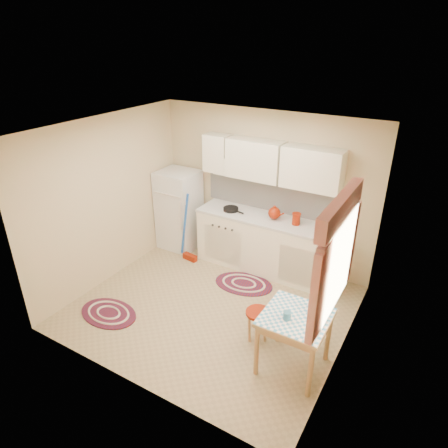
% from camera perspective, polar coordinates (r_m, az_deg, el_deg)
% --- Properties ---
extents(room_shell, '(3.64, 3.60, 2.52)m').
position_cam_1_polar(room_shell, '(5.09, 1.02, 3.59)').
color(room_shell, tan).
rests_on(room_shell, ground).
extents(fridge, '(0.65, 0.60, 1.40)m').
position_cam_1_polar(fridge, '(7.04, -6.42, 2.03)').
color(fridge, white).
rests_on(fridge, ground).
extents(broom, '(0.29, 0.16, 1.20)m').
position_cam_1_polar(broom, '(6.59, -5.06, -0.61)').
color(broom, blue).
rests_on(broom, ground).
extents(base_cabinets, '(2.25, 0.60, 0.88)m').
position_cam_1_polar(base_cabinets, '(6.43, 6.00, -2.97)').
color(base_cabinets, white).
rests_on(base_cabinets, ground).
extents(countertop, '(2.27, 0.62, 0.04)m').
position_cam_1_polar(countertop, '(6.22, 6.19, 0.74)').
color(countertop, beige).
rests_on(countertop, base_cabinets).
extents(frying_pan, '(0.29, 0.29, 0.05)m').
position_cam_1_polar(frying_pan, '(6.42, 0.98, 2.14)').
color(frying_pan, black).
rests_on(frying_pan, countertop).
extents(red_kettle, '(0.21, 0.19, 0.21)m').
position_cam_1_polar(red_kettle, '(6.13, 7.19, 1.57)').
color(red_kettle, maroon).
rests_on(red_kettle, countertop).
extents(red_canister, '(0.14, 0.14, 0.16)m').
position_cam_1_polar(red_canister, '(6.02, 10.27, 0.64)').
color(red_canister, maroon).
rests_on(red_canister, countertop).
extents(table, '(0.72, 0.72, 0.72)m').
position_cam_1_polar(table, '(4.76, 9.88, -16.24)').
color(table, tan).
rests_on(table, ground).
extents(stool, '(0.39, 0.39, 0.42)m').
position_cam_1_polar(stool, '(5.16, 4.81, -14.18)').
color(stool, maroon).
rests_on(stool, ground).
extents(coffee_pot, '(0.18, 0.17, 0.30)m').
position_cam_1_polar(coffee_pot, '(4.49, 13.44, -11.25)').
color(coffee_pot, '#295F7F').
rests_on(coffee_pot, table).
extents(mug, '(0.10, 0.10, 0.10)m').
position_cam_1_polar(mug, '(4.44, 8.99, -12.82)').
color(mug, '#295F7F').
rests_on(mug, table).
extents(rug_center, '(0.99, 0.74, 0.02)m').
position_cam_1_polar(rug_center, '(6.23, 2.83, -8.52)').
color(rug_center, maroon).
rests_on(rug_center, ground).
extents(rug_left, '(0.90, 0.62, 0.02)m').
position_cam_1_polar(rug_left, '(5.87, -16.16, -12.14)').
color(rug_left, maroon).
rests_on(rug_left, ground).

